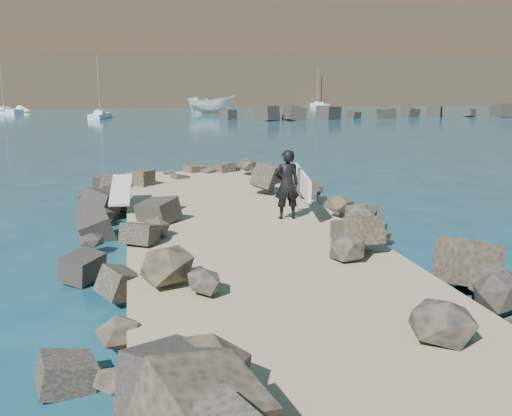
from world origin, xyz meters
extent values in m
plane|color=#0F384C|center=(0.00, 0.00, 0.00)|extent=(800.00, 800.00, 0.00)
cube|color=#8C7759|center=(0.00, -2.00, 0.30)|extent=(6.00, 26.00, 0.60)
cube|color=black|center=(-2.90, -1.50, 0.50)|extent=(2.60, 22.00, 1.00)
cube|color=black|center=(2.90, -1.50, 0.50)|extent=(2.60, 22.00, 1.00)
cube|color=black|center=(35.00, 55.00, 0.60)|extent=(52.00, 4.00, 1.20)
cube|color=#2D4919|center=(10.00, 160.00, 16.00)|extent=(360.00, 140.00, 32.00)
cube|color=beige|center=(-3.15, 4.03, 1.04)|extent=(0.72, 2.43, 0.08)
imported|color=silver|center=(8.84, 68.17, 1.31)|extent=(7.22, 4.43, 2.61)
imported|color=black|center=(1.43, 1.46, 1.58)|extent=(0.72, 0.48, 1.96)
cube|color=white|center=(1.88, 1.46, 1.63)|extent=(0.38, 2.42, 0.76)
cube|color=silver|center=(-20.63, 77.15, 0.25)|extent=(6.08, 6.24, 0.80)
cylinder|color=gray|center=(-20.63, 77.15, 4.53)|extent=(0.12, 0.12, 7.86)
cube|color=silver|center=(-20.63, 76.54, 0.75)|extent=(2.21, 2.23, 0.44)
cube|color=silver|center=(31.65, 88.87, 0.25)|extent=(2.89, 6.06, 0.80)
cylinder|color=gray|center=(31.65, 88.87, 3.86)|extent=(0.12, 0.12, 6.52)
cube|color=silver|center=(31.65, 88.18, 0.75)|extent=(1.37, 1.86, 0.44)
cube|color=silver|center=(-6.24, 60.93, 0.25)|extent=(2.73, 6.66, 0.80)
cylinder|color=gray|center=(-6.24, 60.93, 4.18)|extent=(0.12, 0.12, 7.16)
cube|color=silver|center=(-6.24, 60.17, 0.75)|extent=(1.39, 2.00, 0.44)
camera|label=1|loc=(-2.82, -13.72, 4.36)|focal=40.00mm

